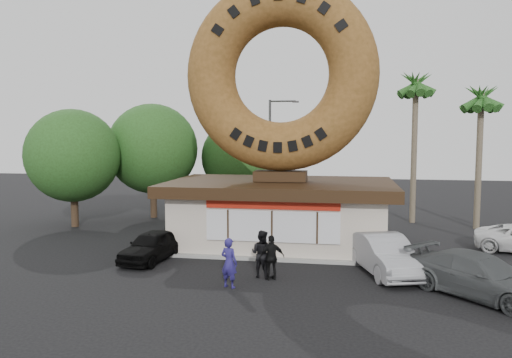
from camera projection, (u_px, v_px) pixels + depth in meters
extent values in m
plane|color=black|center=(261.00, 279.00, 19.42)|extent=(90.00, 90.00, 0.00)
cube|color=beige|center=(280.00, 216.00, 25.17)|extent=(10.00, 6.00, 3.00)
cube|color=#999993|center=(280.00, 244.00, 25.30)|extent=(10.60, 6.60, 0.15)
cube|color=#3F3F3F|center=(281.00, 186.00, 25.03)|extent=(10.00, 6.00, 0.10)
cube|color=black|center=(281.00, 187.00, 25.03)|extent=(11.20, 7.20, 0.55)
cube|color=silver|center=(272.00, 226.00, 22.17)|extent=(6.00, 0.12, 1.40)
cube|color=#B71F0F|center=(272.00, 204.00, 22.06)|extent=(6.00, 0.10, 0.45)
cube|color=black|center=(281.00, 176.00, 24.98)|extent=(2.60, 1.40, 0.50)
torus|color=#905C29|center=(281.00, 75.00, 24.53)|extent=(9.49, 2.42, 9.49)
cylinder|color=#473321|center=(153.00, 193.00, 33.64)|extent=(0.44, 0.44, 3.30)
sphere|color=#234518|center=(153.00, 149.00, 33.37)|extent=(6.00, 6.00, 6.00)
cylinder|color=#473321|center=(239.00, 194.00, 34.69)|extent=(0.44, 0.44, 2.86)
sphere|color=#234518|center=(239.00, 157.00, 34.45)|extent=(5.20, 5.20, 5.20)
cylinder|color=#473321|center=(74.00, 201.00, 30.32)|extent=(0.44, 0.44, 3.08)
sphere|color=#234518|center=(73.00, 156.00, 30.07)|extent=(5.60, 5.60, 5.60)
cylinder|color=#726651|center=(414.00, 152.00, 31.47)|extent=(0.36, 0.36, 9.00)
cylinder|color=#726651|center=(479.00, 162.00, 29.45)|extent=(0.36, 0.36, 8.00)
cylinder|color=#59595E|center=(270.00, 157.00, 35.09)|extent=(0.18, 0.18, 8.00)
cylinder|color=#59595E|center=(283.00, 101.00, 34.58)|extent=(1.80, 0.12, 0.12)
cube|color=#59595E|center=(296.00, 102.00, 34.44)|extent=(0.45, 0.20, 0.12)
imported|color=navy|center=(229.00, 263.00, 18.33)|extent=(0.79, 0.66, 1.86)
imported|color=black|center=(262.00, 254.00, 19.64)|extent=(1.10, 0.98, 1.88)
imported|color=black|center=(272.00, 258.00, 19.33)|extent=(1.11, 0.80, 1.74)
imported|color=black|center=(151.00, 246.00, 22.24)|extent=(2.10, 4.10, 1.34)
imported|color=#A0A1A5|center=(385.00, 255.00, 20.17)|extent=(2.98, 5.03, 1.57)
imported|color=#535758|center=(480.00, 276.00, 17.25)|extent=(5.13, 5.15, 1.50)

